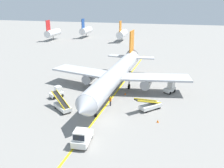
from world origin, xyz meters
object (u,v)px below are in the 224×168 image
(safety_cone_wingtip_left, at_px, (125,94))
(belt_loader_aft_hold, at_px, (62,106))
(airliner, at_px, (117,74))
(pushback_tug, at_px, (82,137))
(safety_cone_nose_right, at_px, (108,87))
(safety_cone_nose_left, at_px, (158,121))
(belt_loader_forward_hold, at_px, (150,105))
(ground_crew_marshaller, at_px, (110,101))
(baggage_tug_by_cargo_door, at_px, (170,88))
(baggage_tug_near_wing, at_px, (57,93))

(safety_cone_wingtip_left, bearing_deg, belt_loader_aft_hold, -133.48)
(airliner, bearing_deg, pushback_tug, -89.22)
(pushback_tug, distance_m, safety_cone_nose_right, 20.08)
(belt_loader_aft_hold, relative_size, safety_cone_nose_left, 10.62)
(pushback_tug, relative_size, safety_cone_wingtip_left, 8.50)
(belt_loader_forward_hold, distance_m, safety_cone_wingtip_left, 7.49)
(pushback_tug, xyz_separation_m, ground_crew_marshaller, (0.46, 11.99, -0.08))
(ground_crew_marshaller, height_order, safety_cone_nose_left, ground_crew_marshaller)
(airliner, relative_size, baggage_tug_by_cargo_door, 12.93)
(belt_loader_aft_hold, distance_m, safety_cone_nose_right, 12.46)
(belt_loader_forward_hold, bearing_deg, baggage_tug_by_cargo_door, 71.14)
(safety_cone_nose_right, distance_m, safety_cone_wingtip_left, 4.74)
(belt_loader_aft_hold, bearing_deg, safety_cone_nose_right, 68.34)
(safety_cone_nose_right, bearing_deg, pushback_tug, -83.88)
(baggage_tug_near_wing, relative_size, belt_loader_aft_hold, 0.58)
(airliner, bearing_deg, baggage_tug_by_cargo_door, 7.65)
(safety_cone_nose_right, bearing_deg, safety_cone_wingtip_left, -31.10)
(safety_cone_wingtip_left, bearing_deg, safety_cone_nose_right, 148.90)
(ground_crew_marshaller, distance_m, safety_cone_nose_right, 8.40)
(airliner, bearing_deg, ground_crew_marshaller, -84.48)
(pushback_tug, relative_size, safety_cone_nose_right, 8.50)
(safety_cone_nose_left, bearing_deg, safety_cone_wingtip_left, 125.93)
(airliner, distance_m, pushback_tug, 19.61)
(belt_loader_forward_hold, height_order, safety_cone_nose_left, belt_loader_forward_hold)
(baggage_tug_by_cargo_door, height_order, safety_cone_wingtip_left, baggage_tug_by_cargo_door)
(baggage_tug_by_cargo_door, height_order, safety_cone_nose_right, baggage_tug_by_cargo_door)
(pushback_tug, bearing_deg, ground_crew_marshaller, 87.81)
(pushback_tug, distance_m, belt_loader_forward_hold, 14.07)
(belt_loader_forward_hold, height_order, safety_cone_wingtip_left, belt_loader_forward_hold)
(safety_cone_nose_left, height_order, safety_cone_wingtip_left, same)
(pushback_tug, xyz_separation_m, safety_cone_nose_left, (8.74, 8.09, -0.77))
(belt_loader_forward_hold, height_order, ground_crew_marshaller, belt_loader_forward_hold)
(ground_crew_marshaller, bearing_deg, baggage_tug_near_wing, 173.99)
(airliner, height_order, ground_crew_marshaller, airliner)
(baggage_tug_by_cargo_door, height_order, belt_loader_aft_hold, belt_loader_aft_hold)
(belt_loader_aft_hold, bearing_deg, pushback_tug, -51.23)
(airliner, bearing_deg, safety_cone_wingtip_left, -41.90)
(belt_loader_aft_hold, height_order, safety_cone_nose_left, belt_loader_aft_hold)
(safety_cone_nose_left, bearing_deg, safety_cone_nose_right, 132.52)
(airliner, distance_m, belt_loader_forward_hold, 10.72)
(belt_loader_aft_hold, height_order, ground_crew_marshaller, belt_loader_aft_hold)
(ground_crew_marshaller, xyz_separation_m, safety_cone_wingtip_left, (1.46, 5.52, -0.69))
(pushback_tug, height_order, safety_cone_nose_right, pushback_tug)
(pushback_tug, relative_size, baggage_tug_near_wing, 1.37)
(belt_loader_forward_hold, relative_size, safety_cone_wingtip_left, 10.22)
(baggage_tug_near_wing, relative_size, belt_loader_forward_hold, 0.61)
(belt_loader_forward_hold, bearing_deg, belt_loader_aft_hold, -164.81)
(pushback_tug, relative_size, ground_crew_marshaller, 2.20)
(ground_crew_marshaller, relative_size, safety_cone_nose_left, 3.86)
(baggage_tug_by_cargo_door, distance_m, safety_cone_nose_right, 12.28)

